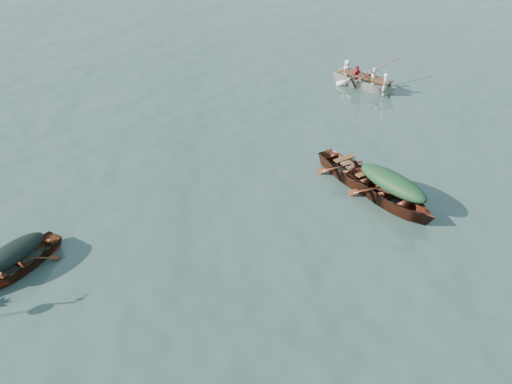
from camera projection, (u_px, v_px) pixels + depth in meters
ground at (183, 262)px, 12.22m from camera, size 140.00×140.00×0.00m
dark_covered_boat at (18, 270)px, 11.97m from camera, size 1.68×3.37×0.77m
green_tarp_boat at (389, 204)px, 14.34m from camera, size 4.47×2.46×0.99m
open_wooden_boat at (353, 182)px, 15.35m from camera, size 4.35×2.63×0.96m
rowed_boat at (364, 88)px, 21.87m from camera, size 4.49×1.75×1.05m
dark_tarp_cover at (11, 252)px, 11.65m from camera, size 0.92×1.85×0.40m
green_tarp_cover at (393, 182)px, 13.93m from camera, size 2.46×1.35×0.52m
thwart_benches at (355, 168)px, 15.07m from camera, size 2.22×1.44×0.04m
rowers at (366, 68)px, 21.37m from camera, size 3.17×1.48×0.76m
oars at (365, 76)px, 21.57m from camera, size 0.86×2.65×0.06m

